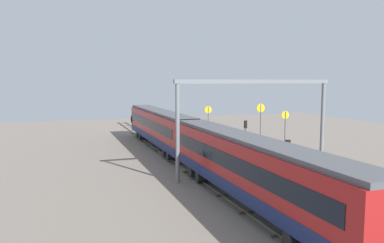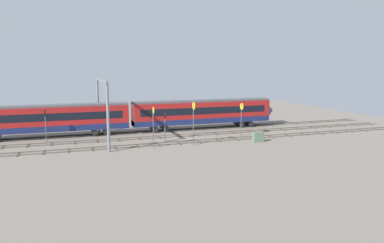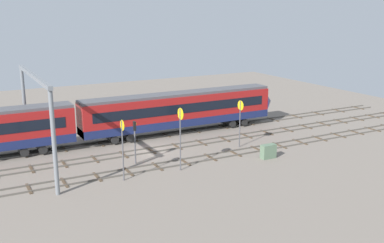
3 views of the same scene
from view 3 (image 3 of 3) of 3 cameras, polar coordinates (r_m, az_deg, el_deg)
ground_plane at (r=48.32m, az=-5.15°, el=-3.67°), size 91.85×91.85×0.00m
track_near_foreground at (r=44.00m, az=-2.61°, el=-5.33°), size 75.85×2.40×0.16m
track_second_near at (r=48.30m, az=-5.15°, el=-3.60°), size 75.85×2.40×0.16m
track_with_train at (r=52.71m, az=-7.26°, el=-2.15°), size 75.85×2.40×0.16m
train at (r=50.34m, az=-13.68°, el=-0.15°), size 50.40×3.24×4.80m
overhead_gantry at (r=44.01m, az=-19.06°, el=2.56°), size 0.40×15.51×8.89m
speed_sign_near_foreground at (r=41.34m, az=-1.47°, el=-0.98°), size 0.14×1.08×5.91m
speed_sign_mid_trackside at (r=48.84m, az=6.06°, el=0.67°), size 0.14×1.05×5.12m
speed_sign_far_trackside at (r=39.40m, az=-8.70°, el=-2.54°), size 0.14×0.92×5.43m
signal_light_trackside_departure at (r=43.75m, az=-7.17°, el=-1.82°), size 0.31×0.32×4.22m
relay_cabinet at (r=46.21m, az=9.55°, el=-3.72°), size 1.56×0.73×1.42m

